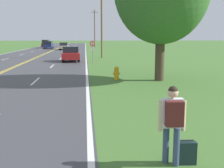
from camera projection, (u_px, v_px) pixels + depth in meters
hitchhiker_person at (173, 118)px, 5.87m from camera, size 0.58×0.43×1.72m
suitcase at (186, 153)px, 6.04m from camera, size 0.43×0.18×0.55m
fire_hydrant at (116, 73)px, 17.93m from camera, size 0.48×0.32×0.86m
traffic_sign at (93, 46)px, 28.98m from camera, size 0.60×0.10×2.33m
utility_pole_midground at (102, 18)px, 35.94m from camera, size 1.80×0.24×9.88m
utility_pole_far at (95, 28)px, 70.24m from camera, size 1.80×0.24×9.34m
car_red_sedan_nearest at (71, 54)px, 31.23m from camera, size 2.04×4.00×1.67m
car_champagne_sedan_approaching at (64, 46)px, 59.04m from camera, size 1.79×4.46×1.54m
car_dark_blue_hatchback_mid_near at (49, 45)px, 64.00m from camera, size 1.87×4.02×1.71m
car_maroon_van_mid_far at (46, 43)px, 73.53m from camera, size 1.96×4.41×1.92m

